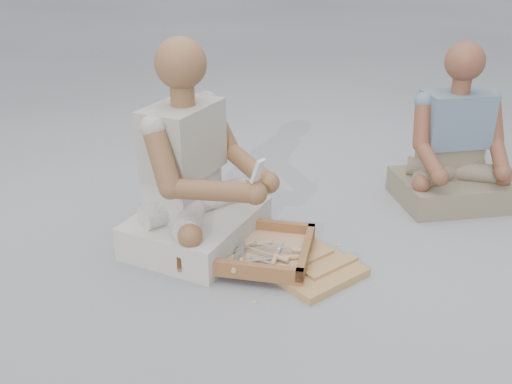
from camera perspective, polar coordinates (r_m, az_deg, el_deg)
The scene contains 28 objects.
ground at distance 2.60m, azimuth -0.63°, elevation -7.30°, with size 60.00×60.00×0.00m, color #97979C.
carved_panel at distance 2.60m, azimuth 4.18°, elevation -6.83°, with size 0.55×0.36×0.04m, color #9B623C.
tool_tray at distance 2.60m, azimuth -0.63°, elevation -5.70°, with size 0.66×0.59×0.07m.
chisel_0 at distance 2.61m, azimuth -1.10°, elevation -5.43°, with size 0.06×0.22×0.02m.
chisel_1 at distance 2.56m, azimuth 3.91°, elevation -5.79°, with size 0.22×0.07×0.02m.
chisel_2 at distance 2.48m, azimuth -2.39°, elevation -7.18°, with size 0.09×0.21×0.02m.
chisel_3 at distance 2.46m, azimuth 2.71°, elevation -7.45°, with size 0.22×0.03×0.02m.
chisel_4 at distance 2.49m, azimuth 1.88°, elevation -6.70°, with size 0.09×0.21×0.02m.
chisel_5 at distance 2.51m, azimuth 3.09°, elevation -6.57°, with size 0.18×0.16×0.02m.
chisel_6 at distance 2.51m, azimuth 2.14°, elevation -6.50°, with size 0.22×0.02×0.02m.
chisel_7 at distance 2.62m, azimuth 0.36°, elevation -5.15°, with size 0.17×0.17×0.02m.
chisel_8 at distance 2.57m, azimuth -3.11°, elevation -6.00°, with size 0.10×0.21×0.02m.
chisel_9 at distance 2.48m, azimuth -1.50°, elevation -6.93°, with size 0.12×0.20×0.02m.
chisel_10 at distance 2.45m, azimuth -2.03°, elevation -7.19°, with size 0.11×0.21×0.02m.
wood_chip_0 at distance 2.47m, azimuth 2.81°, elevation -9.14°, with size 0.02×0.01×0.00m, color tan.
wood_chip_1 at distance 2.36m, azimuth -0.13°, elevation -10.94°, with size 0.02×0.01×0.00m, color tan.
wood_chip_2 at distance 2.68m, azimuth -8.59°, elevation -6.51°, with size 0.02×0.01×0.00m, color tan.
wood_chip_3 at distance 2.77m, azimuth 8.27°, elevation -5.33°, with size 0.02×0.01×0.00m, color tan.
wood_chip_4 at distance 2.91m, azimuth -4.37°, elevation -3.63°, with size 0.02×0.01×0.00m, color tan.
wood_chip_5 at distance 2.75m, azimuth 4.50°, elevation -5.33°, with size 0.02×0.01×0.00m, color tan.
wood_chip_6 at distance 2.64m, azimuth -6.17°, elevation -6.85°, with size 0.02×0.01×0.00m, color tan.
wood_chip_7 at distance 2.69m, azimuth -6.63°, elevation -6.17°, with size 0.02×0.01×0.00m, color tan.
wood_chip_8 at distance 2.70m, azimuth 3.91°, elevation -6.01°, with size 0.02×0.01×0.00m, color tan.
wood_chip_9 at distance 2.49m, azimuth 5.57°, elevation -8.89°, with size 0.02×0.01×0.00m, color tan.
wood_chip_10 at distance 2.78m, azimuth -0.79°, elevation -4.97°, with size 0.02×0.01×0.00m, color tan.
craftsman at distance 2.65m, azimuth -6.22°, elevation 1.30°, with size 0.68×0.67×0.98m.
companion at distance 3.27m, azimuth 19.17°, elevation 3.83°, with size 0.71×0.70×0.87m.
mobile_phone at distance 2.38m, azimuth 0.17°, elevation 2.13°, with size 0.06×0.05×0.11m.
Camera 1 is at (1.19, -1.86, 1.37)m, focal length 40.00 mm.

